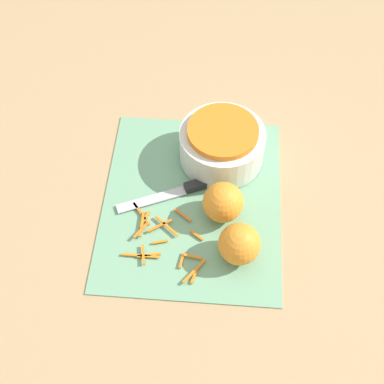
{
  "coord_description": "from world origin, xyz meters",
  "views": [
    {
      "loc": [
        0.63,
        0.05,
        0.94
      ],
      "look_at": [
        0.0,
        0.0,
        0.04
      ],
      "focal_mm": 50.0,
      "sensor_mm": 36.0,
      "label": 1
    }
  ],
  "objects_px": {
    "knife": "(194,186)",
    "orange_right": "(223,202)",
    "orange_left": "(239,244)",
    "bowl_speckled": "(222,144)"
  },
  "relations": [
    {
      "from": "knife",
      "to": "orange_right",
      "type": "relative_size",
      "value": 2.85
    },
    {
      "from": "knife",
      "to": "orange_right",
      "type": "height_order",
      "value": "orange_right"
    },
    {
      "from": "orange_left",
      "to": "orange_right",
      "type": "relative_size",
      "value": 0.99
    },
    {
      "from": "knife",
      "to": "orange_right",
      "type": "bearing_deg",
      "value": 112.49
    },
    {
      "from": "bowl_speckled",
      "to": "knife",
      "type": "bearing_deg",
      "value": -31.05
    },
    {
      "from": "bowl_speckled",
      "to": "orange_right",
      "type": "distance_m",
      "value": 0.15
    },
    {
      "from": "knife",
      "to": "orange_left",
      "type": "xyz_separation_m",
      "value": [
        0.15,
        0.1,
        0.03
      ]
    },
    {
      "from": "orange_left",
      "to": "orange_right",
      "type": "height_order",
      "value": "orange_right"
    },
    {
      "from": "bowl_speckled",
      "to": "orange_left",
      "type": "relative_size",
      "value": 2.25
    },
    {
      "from": "knife",
      "to": "orange_right",
      "type": "xyz_separation_m",
      "value": [
        0.06,
        0.06,
        0.04
      ]
    }
  ]
}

